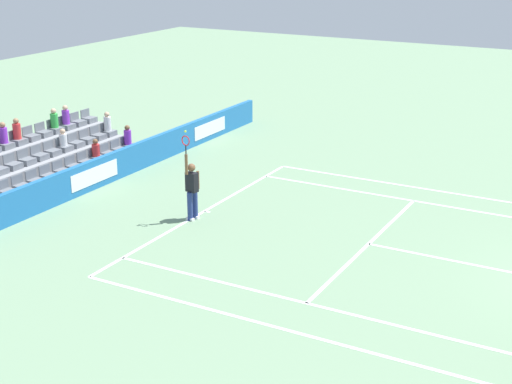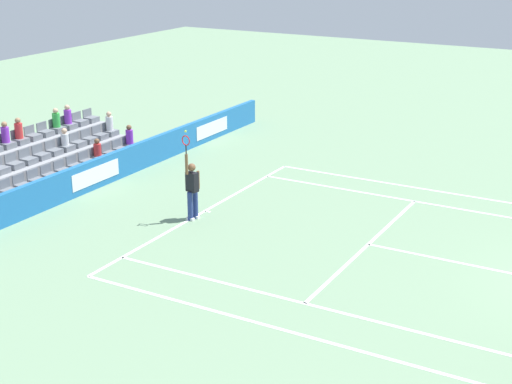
% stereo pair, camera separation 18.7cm
% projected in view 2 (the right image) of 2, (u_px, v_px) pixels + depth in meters
% --- Properties ---
extents(line_baseline, '(10.97, 0.10, 0.01)m').
position_uv_depth(line_baseline, '(205.00, 211.00, 23.89)').
color(line_baseline, white).
rests_on(line_baseline, ground).
extents(line_service, '(8.23, 0.10, 0.01)m').
position_uv_depth(line_service, '(368.00, 244.00, 21.35)').
color(line_service, white).
rests_on(line_service, ground).
extents(line_centre_service, '(0.10, 6.40, 0.01)m').
position_uv_depth(line_centre_service, '(483.00, 268.00, 19.87)').
color(line_centre_service, white).
rests_on(line_centre_service, ground).
extents(line_singles_sideline_left, '(0.10, 11.89, 0.01)m').
position_uv_depth(line_singles_sideline_left, '(322.00, 308.00, 17.75)').
color(line_singles_sideline_left, white).
rests_on(line_singles_sideline_left, ground).
extents(line_singles_sideline_right, '(0.10, 11.89, 0.01)m').
position_uv_depth(line_singles_sideline_right, '(428.00, 204.00, 24.53)').
color(line_singles_sideline_right, white).
rests_on(line_singles_sideline_right, ground).
extents(line_doubles_sideline_left, '(0.10, 11.89, 0.01)m').
position_uv_depth(line_doubles_sideline_left, '(296.00, 333.00, 16.62)').
color(line_doubles_sideline_left, white).
rests_on(line_doubles_sideline_left, ground).
extents(line_doubles_sideline_right, '(0.10, 11.89, 0.01)m').
position_uv_depth(line_doubles_sideline_right, '(440.00, 192.00, 25.66)').
color(line_doubles_sideline_right, white).
rests_on(line_doubles_sideline_right, ground).
extents(line_centre_mark, '(0.10, 0.20, 0.01)m').
position_uv_depth(line_centre_mark, '(208.00, 211.00, 23.84)').
color(line_centre_mark, white).
rests_on(line_centre_mark, ground).
extents(sponsor_barrier, '(22.12, 0.22, 1.02)m').
position_uv_depth(sponsor_barrier, '(94.00, 174.00, 25.81)').
color(sponsor_barrier, '#1E66AD').
rests_on(sponsor_barrier, ground).
extents(tennis_player, '(0.52, 0.39, 2.85)m').
position_uv_depth(tennis_player, '(192.00, 188.00, 22.90)').
color(tennis_player, navy).
rests_on(tennis_player, ground).
extents(stadium_stand, '(7.44, 2.85, 2.21)m').
position_uv_depth(stadium_stand, '(43.00, 163.00, 26.87)').
color(stadium_stand, gray).
rests_on(stadium_stand, ground).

